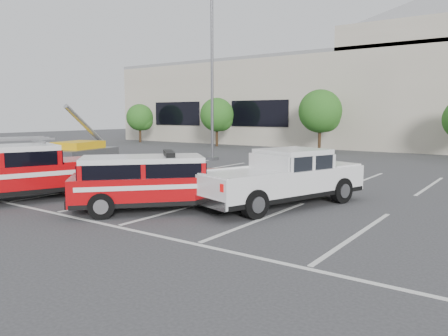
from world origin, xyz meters
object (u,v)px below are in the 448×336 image
(tree_left, at_px, (218,116))
(fire_chief_suv, at_px, (155,186))
(convention_building, at_px, (420,94))
(utility_rig, at_px, (76,158))
(tree_far_left, at_px, (141,118))
(ladder_suv, at_px, (12,176))
(light_pole_left, at_px, (212,78))
(white_pickup, at_px, (282,183))
(tree_mid_left, at_px, (321,113))

(tree_left, xyz_separation_m, fire_chief_suv, (14.38, -22.85, -2.04))
(convention_building, xyz_separation_m, utility_rig, (-10.71, -28.24, -4.04))
(convention_building, relative_size, fire_chief_suv, 11.98)
(convention_building, bearing_deg, tree_left, -146.95)
(tree_far_left, bearing_deg, ladder_suv, -51.67)
(light_pole_left, distance_m, white_pickup, 14.93)
(tree_mid_left, bearing_deg, fire_chief_suv, -79.16)
(fire_chief_suv, bearing_deg, tree_mid_left, 143.85)
(tree_far_left, relative_size, ladder_suv, 0.69)
(tree_left, relative_size, white_pickup, 0.72)
(white_pickup, bearing_deg, convention_building, 112.08)
(light_pole_left, relative_size, white_pickup, 1.66)
(tree_left, relative_size, fire_chief_suv, 0.88)
(white_pickup, bearing_deg, utility_rig, -168.69)
(tree_mid_left, bearing_deg, tree_left, -180.00)
(tree_mid_left, bearing_deg, white_pickup, -70.28)
(fire_chief_suv, bearing_deg, ladder_suv, -117.26)
(convention_building, distance_m, white_pickup, 30.11)
(fire_chief_suv, bearing_deg, utility_rig, -160.87)
(white_pickup, relative_size, ladder_suv, 1.06)
(tree_far_left, bearing_deg, tree_mid_left, 0.00)
(tree_mid_left, xyz_separation_m, light_pole_left, (-3.09, -10.05, 2.14))
(convention_building, xyz_separation_m, tree_far_left, (-25.09, -9.82, -2.22))
(tree_far_left, height_order, tree_left, tree_left)
(tree_far_left, height_order, tree_mid_left, tree_mid_left)
(tree_left, height_order, light_pole_left, light_pole_left)
(ladder_suv, bearing_deg, tree_mid_left, 108.31)
(tree_far_left, distance_m, tree_left, 10.00)
(light_pole_left, bearing_deg, tree_mid_left, 72.90)
(fire_chief_suv, bearing_deg, white_pickup, 89.28)
(tree_mid_left, relative_size, ladder_suv, 0.84)
(white_pickup, xyz_separation_m, ladder_suv, (-7.69, -4.66, 0.14))
(tree_mid_left, height_order, light_pole_left, light_pole_left)
(white_pickup, bearing_deg, tree_mid_left, 127.84)
(tree_left, height_order, fire_chief_suv, tree_left)
(light_pole_left, bearing_deg, utility_rig, -106.77)
(tree_mid_left, distance_m, ladder_suv, 24.72)
(ladder_suv, distance_m, utility_rig, 8.00)
(tree_left, bearing_deg, tree_mid_left, 0.00)
(tree_left, relative_size, ladder_suv, 0.76)
(tree_left, relative_size, light_pole_left, 0.43)
(tree_far_left, xyz_separation_m, utility_rig, (14.38, -18.42, -1.82))
(convention_building, relative_size, tree_far_left, 15.04)
(fire_chief_suv, xyz_separation_m, utility_rig, (-9.99, 4.42, -0.05))
(tree_far_left, xyz_separation_m, fire_chief_suv, (24.38, -22.85, -1.77))
(utility_rig, bearing_deg, tree_far_left, 113.82)
(utility_rig, bearing_deg, convention_building, 55.08)
(white_pickup, relative_size, utility_rig, 1.37)
(light_pole_left, distance_m, utility_rig, 9.84)
(tree_left, height_order, utility_rig, tree_left)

